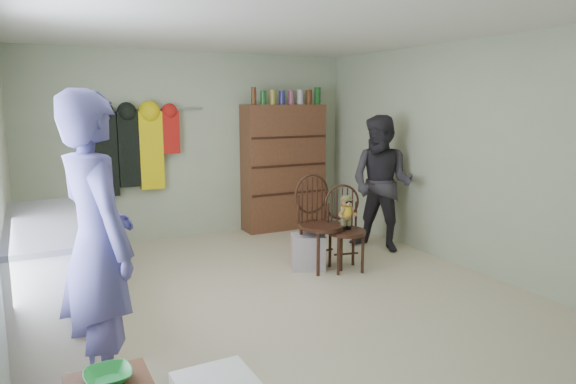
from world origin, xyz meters
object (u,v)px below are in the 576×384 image
chair_far (318,219)px  counter (52,277)px  dresser (284,166)px  chair_front (345,221)px

chair_far → counter: bearing=-176.3°
chair_far → dresser: dresser is taller
counter → chair_far: size_ratio=1.76×
chair_front → dresser: dresser is taller
chair_front → chair_far: bearing=160.4°
chair_far → chair_front: bearing=-39.1°
counter → chair_front: size_ratio=1.98×
chair_far → dresser: bearing=68.9°
chair_front → dresser: bearing=96.5°
counter → dresser: bearing=35.7°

